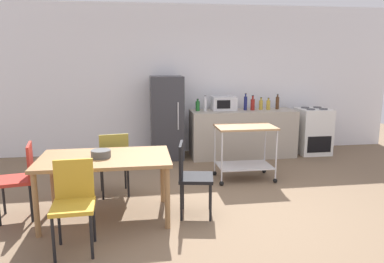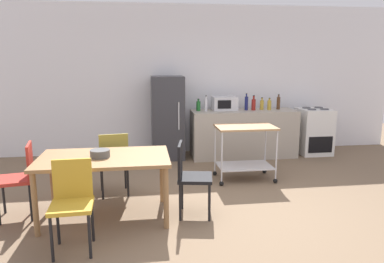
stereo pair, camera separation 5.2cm
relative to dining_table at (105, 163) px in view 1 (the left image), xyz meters
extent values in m
plane|color=brown|center=(1.48, -0.12, -0.67)|extent=(12.00, 12.00, 0.00)
cube|color=white|center=(1.48, 3.08, 0.78)|extent=(8.40, 0.12, 2.90)
cube|color=#A89E8E|center=(2.38, 2.48, -0.22)|extent=(2.00, 0.64, 0.90)
cube|color=olive|center=(0.00, 0.00, 0.06)|extent=(1.50, 0.90, 0.04)
cylinder|color=olive|center=(-0.69, -0.39, -0.32)|extent=(0.06, 0.06, 0.71)
cylinder|color=olive|center=(0.69, -0.39, -0.32)|extent=(0.06, 0.06, 0.71)
cylinder|color=olive|center=(-0.69, 0.39, -0.32)|extent=(0.06, 0.06, 0.71)
cylinder|color=olive|center=(0.69, 0.39, -0.32)|extent=(0.06, 0.06, 0.71)
cube|color=gold|center=(-0.25, -0.76, -0.20)|extent=(0.42, 0.42, 0.04)
cube|color=gold|center=(-0.25, -0.58, 0.02)|extent=(0.38, 0.05, 0.40)
cylinder|color=black|center=(-0.41, -0.94, -0.45)|extent=(0.03, 0.03, 0.45)
cylinder|color=black|center=(-0.07, -0.92, -0.45)|extent=(0.03, 0.03, 0.45)
cylinder|color=black|center=(-0.42, -0.60, -0.45)|extent=(0.03, 0.03, 0.45)
cylinder|color=black|center=(-0.08, -0.58, -0.45)|extent=(0.03, 0.03, 0.45)
cube|color=black|center=(1.06, -0.08, -0.20)|extent=(0.46, 0.46, 0.04)
cube|color=black|center=(0.88, -0.05, 0.02)|extent=(0.10, 0.38, 0.40)
cylinder|color=black|center=(1.20, -0.28, -0.45)|extent=(0.03, 0.03, 0.45)
cylinder|color=black|center=(1.26, 0.06, -0.45)|extent=(0.03, 0.03, 0.45)
cylinder|color=black|center=(0.86, -0.22, -0.45)|extent=(0.03, 0.03, 0.45)
cylinder|color=black|center=(0.92, 0.12, -0.45)|extent=(0.03, 0.03, 0.45)
cube|color=#B72D23|center=(-1.05, 0.14, -0.20)|extent=(0.46, 0.46, 0.04)
cube|color=#B72D23|center=(-0.87, 0.17, 0.02)|extent=(0.09, 0.38, 0.40)
cylinder|color=black|center=(-1.25, 0.28, -0.45)|extent=(0.03, 0.03, 0.45)
cylinder|color=black|center=(-0.91, 0.34, -0.45)|extent=(0.03, 0.03, 0.45)
cylinder|color=black|center=(-0.85, 0.00, -0.45)|extent=(0.03, 0.03, 0.45)
cube|color=olive|center=(0.04, 0.77, -0.20)|extent=(0.45, 0.45, 0.04)
cube|color=olive|center=(0.07, 0.59, 0.02)|extent=(0.38, 0.08, 0.40)
cylinder|color=black|center=(0.19, 0.97, -0.45)|extent=(0.03, 0.03, 0.45)
cylinder|color=black|center=(-0.15, 0.92, -0.45)|extent=(0.03, 0.03, 0.45)
cylinder|color=black|center=(0.24, 0.63, -0.45)|extent=(0.03, 0.03, 0.45)
cylinder|color=black|center=(-0.10, 0.58, -0.45)|extent=(0.03, 0.03, 0.45)
cube|color=white|center=(3.83, 2.50, -0.22)|extent=(0.60, 0.60, 0.90)
cube|color=black|center=(3.83, 2.19, -0.42)|extent=(0.48, 0.01, 0.32)
cylinder|color=#47474C|center=(3.70, 2.38, 0.24)|extent=(0.16, 0.16, 0.02)
cylinder|color=#47474C|center=(3.96, 2.38, 0.24)|extent=(0.16, 0.16, 0.02)
cylinder|color=#47474C|center=(3.70, 2.62, 0.24)|extent=(0.16, 0.16, 0.02)
cylinder|color=#47474C|center=(3.96, 2.62, 0.24)|extent=(0.16, 0.16, 0.02)
cube|color=#333338|center=(0.93, 2.58, 0.10)|extent=(0.60, 0.60, 1.55)
cylinder|color=silver|center=(1.11, 2.26, 0.18)|extent=(0.02, 0.02, 0.50)
cube|color=#A37A51|center=(2.02, 1.13, 0.16)|extent=(0.90, 0.56, 0.03)
cube|color=silver|center=(2.02, 1.13, -0.45)|extent=(0.83, 0.52, 0.02)
cylinder|color=silver|center=(1.60, 0.88, -0.22)|extent=(0.02, 0.02, 0.76)
sphere|color=black|center=(1.60, 0.88, -0.64)|extent=(0.07, 0.07, 0.07)
cylinder|color=silver|center=(2.44, 0.88, -0.22)|extent=(0.02, 0.02, 0.76)
sphere|color=black|center=(2.44, 0.88, -0.64)|extent=(0.07, 0.07, 0.07)
cylinder|color=silver|center=(1.60, 1.38, -0.22)|extent=(0.02, 0.02, 0.76)
sphere|color=black|center=(1.60, 1.38, -0.64)|extent=(0.07, 0.07, 0.07)
cylinder|color=silver|center=(2.44, 1.38, -0.22)|extent=(0.02, 0.02, 0.76)
sphere|color=black|center=(2.44, 1.38, -0.64)|extent=(0.07, 0.07, 0.07)
cylinder|color=#1E6628|center=(1.51, 2.54, 0.32)|extent=(0.08, 0.08, 0.18)
cylinder|color=#1E6628|center=(1.51, 2.54, 0.43)|extent=(0.04, 0.04, 0.04)
cylinder|color=black|center=(1.51, 2.54, 0.45)|extent=(0.04, 0.04, 0.01)
cylinder|color=silver|center=(1.64, 2.48, 0.35)|extent=(0.06, 0.06, 0.23)
cylinder|color=silver|center=(1.64, 2.48, 0.49)|extent=(0.03, 0.03, 0.05)
cylinder|color=black|center=(1.64, 2.48, 0.52)|extent=(0.03, 0.03, 0.01)
cube|color=silver|center=(2.02, 2.57, 0.36)|extent=(0.46, 0.34, 0.26)
cube|color=black|center=(1.98, 2.40, 0.36)|extent=(0.25, 0.01, 0.16)
cylinder|color=navy|center=(2.43, 2.51, 0.36)|extent=(0.06, 0.06, 0.26)
cylinder|color=navy|center=(2.43, 2.51, 0.51)|extent=(0.03, 0.03, 0.05)
cylinder|color=black|center=(2.43, 2.51, 0.54)|extent=(0.03, 0.03, 0.01)
cylinder|color=maroon|center=(2.56, 2.48, 0.33)|extent=(0.08, 0.08, 0.21)
cylinder|color=maroon|center=(2.56, 2.48, 0.47)|extent=(0.04, 0.04, 0.06)
cylinder|color=black|center=(2.56, 2.48, 0.51)|extent=(0.04, 0.04, 0.01)
cylinder|color=gold|center=(2.74, 2.53, 0.32)|extent=(0.07, 0.07, 0.18)
cylinder|color=gold|center=(2.74, 2.53, 0.43)|extent=(0.03, 0.03, 0.05)
cylinder|color=black|center=(2.74, 2.53, 0.46)|extent=(0.04, 0.04, 0.01)
cylinder|color=gold|center=(2.88, 2.50, 0.32)|extent=(0.08, 0.08, 0.18)
cylinder|color=gold|center=(2.88, 2.50, 0.43)|extent=(0.03, 0.03, 0.04)
cylinder|color=black|center=(2.88, 2.50, 0.45)|extent=(0.04, 0.04, 0.01)
cylinder|color=#4C2D19|center=(3.08, 2.53, 0.35)|extent=(0.07, 0.07, 0.24)
cylinder|color=#4C2D19|center=(3.08, 2.53, 0.49)|extent=(0.03, 0.03, 0.04)
cylinder|color=black|center=(3.08, 2.53, 0.52)|extent=(0.03, 0.03, 0.01)
cylinder|color=#4C4C4C|center=(-0.04, -0.02, 0.12)|extent=(0.23, 0.23, 0.09)
camera|label=1|loc=(0.40, -4.16, 1.19)|focal=33.97mm
camera|label=2|loc=(0.45, -4.17, 1.19)|focal=33.97mm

